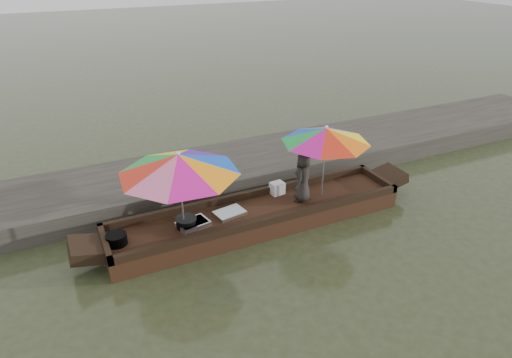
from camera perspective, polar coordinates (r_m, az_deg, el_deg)
name	(u,v)px	position (r m, az deg, el deg)	size (l,w,h in m)	color
water	(258,225)	(9.28, 0.27, -5.78)	(80.00, 80.00, 0.00)	#2F351C
dock	(218,171)	(10.93, -4.71, 0.98)	(22.00, 2.20, 0.50)	#2D2B26
boat_hull	(258,218)	(9.18, 0.27, -4.86)	(6.00, 1.20, 0.35)	black
cooking_pot	(117,239)	(8.42, -17.04, -7.21)	(0.37, 0.37, 0.19)	black
tray_crayfish	(193,224)	(8.65, -7.86, -5.60)	(0.57, 0.40, 0.09)	silver
tray_scallop	(230,213)	(8.96, -3.32, -4.24)	(0.57, 0.40, 0.06)	silver
charcoal_grill	(186,223)	(8.63, -8.72, -5.43)	(0.38, 0.38, 0.18)	black
supply_bag	(277,188)	(9.64, 2.66, -1.15)	(0.28, 0.22, 0.26)	silver
vendor	(303,177)	(9.25, 5.90, 0.23)	(0.52, 0.34, 1.06)	black
umbrella_bow	(181,192)	(8.25, -9.34, -1.55)	(2.17, 2.17, 1.55)	#4514A5
umbrella_stern	(324,161)	(9.40, 8.49, 2.18)	(1.79, 1.79, 1.55)	#3F14A5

